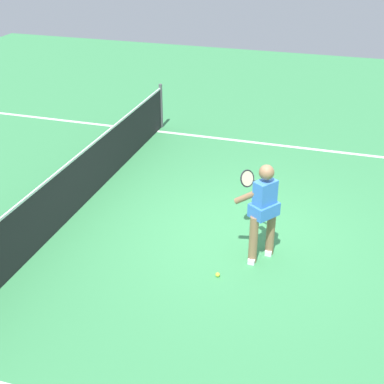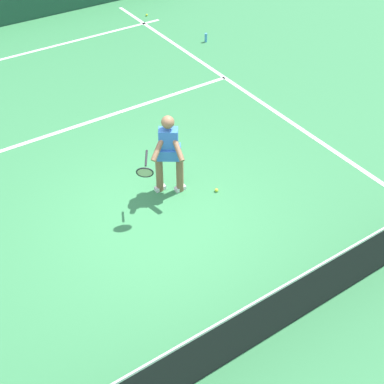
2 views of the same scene
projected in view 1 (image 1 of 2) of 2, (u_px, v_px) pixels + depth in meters
name	position (u px, v px, depth m)	size (l,w,h in m)	color
ground_plane	(237.00, 233.00, 8.85)	(25.64, 25.64, 0.00)	#38844C
sideline_right_marking	(276.00, 145.00, 12.14)	(0.10, 17.72, 0.01)	white
court_net	(78.00, 183.00, 9.36)	(8.48, 0.08, 1.07)	#4C4C51
tennis_player	(263.00, 208.00, 7.87)	(1.09, 0.76, 1.55)	#8C6647
tennis_ball_near	(218.00, 275.00, 7.79)	(0.07, 0.07, 0.07)	#D1E533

